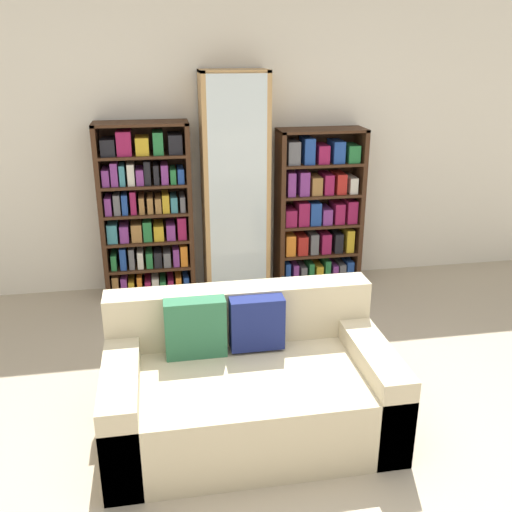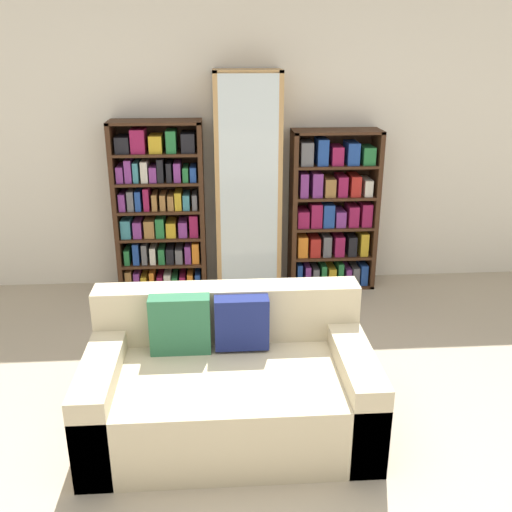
# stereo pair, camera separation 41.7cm
# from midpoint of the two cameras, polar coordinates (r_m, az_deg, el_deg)

# --- Properties ---
(ground_plane) EXTENTS (16.00, 16.00, 0.00)m
(ground_plane) POSITION_cam_midpoint_polar(r_m,az_deg,el_deg) (3.26, 2.71, -21.52)
(ground_plane) COLOR tan
(wall_back) EXTENTS (6.99, 0.06, 2.70)m
(wall_back) POSITION_cam_midpoint_polar(r_m,az_deg,el_deg) (5.26, -3.88, 11.47)
(wall_back) COLOR silver
(wall_back) RESTS_ON ground
(couch) EXTENTS (1.63, 0.95, 0.79)m
(couch) POSITION_cam_midpoint_polar(r_m,az_deg,el_deg) (3.45, -4.40, -12.95)
(couch) COLOR beige
(couch) RESTS_ON ground
(bookshelf_left) EXTENTS (0.80, 0.32, 1.56)m
(bookshelf_left) POSITION_cam_midpoint_polar(r_m,az_deg,el_deg) (5.17, -13.24, 4.18)
(bookshelf_left) COLOR #3D2314
(bookshelf_left) RESTS_ON ground
(display_cabinet) EXTENTS (0.58, 0.36, 1.97)m
(display_cabinet) POSITION_cam_midpoint_polar(r_m,az_deg,el_deg) (5.11, -4.47, 6.96)
(display_cabinet) COLOR tan
(display_cabinet) RESTS_ON ground
(bookshelf_right) EXTENTS (0.79, 0.32, 1.46)m
(bookshelf_right) POSITION_cam_midpoint_polar(r_m,az_deg,el_deg) (5.32, 4.01, 4.52)
(bookshelf_right) COLOR #3D2314
(bookshelf_right) RESTS_ON ground
(wine_bottle) EXTENTS (0.09, 0.09, 0.34)m
(wine_bottle) POSITION_cam_midpoint_polar(r_m,az_deg,el_deg) (4.85, 0.26, -4.30)
(wine_bottle) COLOR #192333
(wine_bottle) RESTS_ON ground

